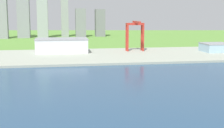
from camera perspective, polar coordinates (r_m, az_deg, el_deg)
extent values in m
plane|color=#5C9038|center=(224.30, -5.52, -5.42)|extent=(2400.00, 2400.00, 0.00)
cube|color=navy|center=(167.00, -4.05, -10.48)|extent=(840.00, 360.00, 0.15)
cube|color=#9EA594|center=(410.68, -7.40, 1.31)|extent=(840.00, 140.00, 2.50)
cube|color=#B72D23|center=(447.10, 2.71, 4.43)|extent=(2.20, 2.20, 35.23)
cube|color=#B72D23|center=(452.11, 5.38, 4.45)|extent=(2.20, 2.20, 35.23)
cube|color=#B72D23|center=(454.90, 2.50, 4.51)|extent=(2.20, 2.20, 35.23)
cube|color=#B72D23|center=(459.83, 5.13, 4.53)|extent=(2.20, 2.20, 35.23)
cube|color=#B72D23|center=(452.27, 3.96, 6.88)|extent=(23.87, 10.00, 2.80)
cube|color=#B72D23|center=(443.21, 4.25, 7.20)|extent=(2.60, 36.90, 2.60)
cube|color=silver|center=(440.61, -8.66, 3.10)|extent=(66.48, 38.59, 17.28)
cube|color=gray|center=(439.77, -8.69, 4.30)|extent=(67.81, 39.36, 1.20)
cube|color=#99BCD1|center=(465.61, 17.34, 2.68)|extent=(33.16, 33.08, 10.37)
cube|color=gray|center=(465.05, 17.37, 3.38)|extent=(33.82, 33.74, 1.20)
cube|color=gray|center=(726.44, -18.47, 10.21)|extent=(20.61, 17.48, 153.37)
cube|color=gray|center=(736.56, -14.99, 7.99)|extent=(25.54, 23.31, 93.02)
cube|color=#9A9FA3|center=(722.81, -11.91, 9.56)|extent=(22.15, 22.69, 130.24)
cube|color=#939796|center=(751.32, -8.14, 8.55)|extent=(16.16, 15.35, 101.91)
cube|color=gray|center=(744.28, -5.42, 7.08)|extent=(22.19, 23.61, 62.48)
cube|color=slate|center=(756.97, -2.09, 7.10)|extent=(21.06, 26.20, 61.10)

